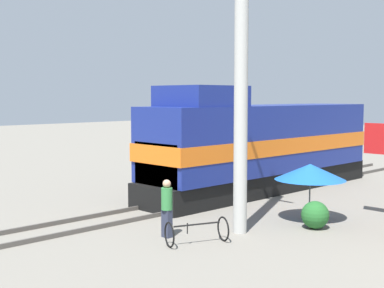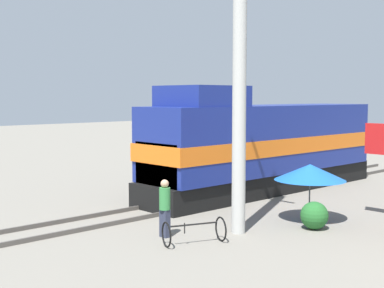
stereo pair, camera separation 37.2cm
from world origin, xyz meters
name	(u,v)px [view 2 (the right image)]	position (x,y,z in m)	size (l,w,h in m)	color
ground_plane	(191,205)	(0.00, 0.00, 0.00)	(120.00, 120.00, 0.00)	slate
rail_near	(179,200)	(-0.72, 0.00, 0.07)	(0.08, 32.81, 0.15)	#4C4742
rail_far	(203,206)	(0.72, 0.00, 0.07)	(0.08, 32.81, 0.15)	#4C4742
locomotive	(261,146)	(0.00, 4.29, 2.06)	(2.90, 13.40, 4.70)	black
utility_pole	(240,44)	(4.20, -1.86, 5.89)	(1.80, 0.43, 11.67)	#B2B2AD
vendor_umbrella	(310,172)	(4.82, 1.08, 1.70)	(2.42, 2.42, 1.98)	#4C4C4C
shrub_cluster	(314,215)	(5.57, 0.27, 0.45)	(0.90, 0.90, 0.90)	#236028
person_bystander	(165,206)	(3.01, -3.88, 0.97)	(0.34, 0.34, 1.78)	#2D3347
bicycle	(194,231)	(4.19, -3.77, 0.38)	(1.31, 1.91, 0.74)	black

